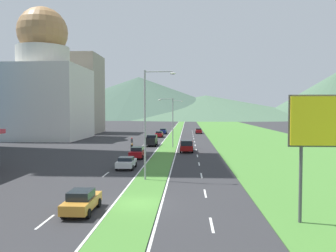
% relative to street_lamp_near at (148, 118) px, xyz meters
% --- Properties ---
extents(ground_plane, '(600.00, 600.00, 0.00)m').
position_rel_street_lamp_near_xyz_m(ground_plane, '(0.23, -8.67, -6.11)').
color(ground_plane, '#2D2D30').
extents(grass_median, '(3.20, 240.00, 0.06)m').
position_rel_street_lamp_near_xyz_m(grass_median, '(0.23, 51.33, -6.08)').
color(grass_median, '#477F33').
rests_on(grass_median, ground_plane).
extents(grass_verge_right, '(24.00, 240.00, 0.06)m').
position_rel_street_lamp_near_xyz_m(grass_verge_right, '(20.83, 51.33, -6.08)').
color(grass_verge_right, '#477F33').
rests_on(grass_verge_right, ground_plane).
extents(lane_dash_left_2, '(0.16, 2.80, 0.01)m').
position_rel_street_lamp_near_xyz_m(lane_dash_left_2, '(-4.87, -12.99, -6.11)').
color(lane_dash_left_2, silver).
rests_on(lane_dash_left_2, ground_plane).
extents(lane_dash_left_3, '(0.16, 2.80, 0.01)m').
position_rel_street_lamp_near_xyz_m(lane_dash_left_3, '(-4.87, -5.15, -6.11)').
color(lane_dash_left_3, silver).
rests_on(lane_dash_left_3, ground_plane).
extents(lane_dash_left_4, '(0.16, 2.80, 0.01)m').
position_rel_street_lamp_near_xyz_m(lane_dash_left_4, '(-4.87, 2.69, -6.11)').
color(lane_dash_left_4, silver).
rests_on(lane_dash_left_4, ground_plane).
extents(lane_dash_left_5, '(0.16, 2.80, 0.01)m').
position_rel_street_lamp_near_xyz_m(lane_dash_left_5, '(-4.87, 10.53, -6.11)').
color(lane_dash_left_5, silver).
rests_on(lane_dash_left_5, ground_plane).
extents(lane_dash_left_6, '(0.16, 2.80, 0.01)m').
position_rel_street_lamp_near_xyz_m(lane_dash_left_6, '(-4.87, 18.37, -6.11)').
color(lane_dash_left_6, silver).
rests_on(lane_dash_left_6, ground_plane).
extents(lane_dash_left_7, '(0.16, 2.80, 0.01)m').
position_rel_street_lamp_near_xyz_m(lane_dash_left_7, '(-4.87, 26.21, -6.11)').
color(lane_dash_left_7, silver).
rests_on(lane_dash_left_7, ground_plane).
extents(lane_dash_left_8, '(0.16, 2.80, 0.01)m').
position_rel_street_lamp_near_xyz_m(lane_dash_left_8, '(-4.87, 34.05, -6.11)').
color(lane_dash_left_8, silver).
rests_on(lane_dash_left_8, ground_plane).
extents(lane_dash_left_9, '(0.16, 2.80, 0.01)m').
position_rel_street_lamp_near_xyz_m(lane_dash_left_9, '(-4.87, 41.89, -6.11)').
color(lane_dash_left_9, silver).
rests_on(lane_dash_left_9, ground_plane).
extents(lane_dash_left_10, '(0.16, 2.80, 0.01)m').
position_rel_street_lamp_near_xyz_m(lane_dash_left_10, '(-4.87, 49.73, -6.11)').
color(lane_dash_left_10, silver).
rests_on(lane_dash_left_10, ground_plane).
extents(lane_dash_left_11, '(0.16, 2.80, 0.01)m').
position_rel_street_lamp_near_xyz_m(lane_dash_left_11, '(-4.87, 57.58, -6.11)').
color(lane_dash_left_11, silver).
rests_on(lane_dash_left_11, ground_plane).
extents(lane_dash_left_12, '(0.16, 2.80, 0.01)m').
position_rel_street_lamp_near_xyz_m(lane_dash_left_12, '(-4.87, 65.42, -6.11)').
color(lane_dash_left_12, silver).
rests_on(lane_dash_left_12, ground_plane).
extents(lane_dash_left_13, '(0.16, 2.80, 0.01)m').
position_rel_street_lamp_near_xyz_m(lane_dash_left_13, '(-4.87, 73.26, -6.11)').
color(lane_dash_left_13, silver).
rests_on(lane_dash_left_13, ground_plane).
extents(lane_dash_left_14, '(0.16, 2.80, 0.01)m').
position_rel_street_lamp_near_xyz_m(lane_dash_left_14, '(-4.87, 81.10, -6.11)').
color(lane_dash_left_14, silver).
rests_on(lane_dash_left_14, ground_plane).
extents(lane_dash_right_2, '(0.16, 2.80, 0.01)m').
position_rel_street_lamp_near_xyz_m(lane_dash_right_2, '(5.33, -12.99, -6.11)').
color(lane_dash_right_2, silver).
rests_on(lane_dash_right_2, ground_plane).
extents(lane_dash_right_3, '(0.16, 2.80, 0.01)m').
position_rel_street_lamp_near_xyz_m(lane_dash_right_3, '(5.33, -5.15, -6.11)').
color(lane_dash_right_3, silver).
rests_on(lane_dash_right_3, ground_plane).
extents(lane_dash_right_4, '(0.16, 2.80, 0.01)m').
position_rel_street_lamp_near_xyz_m(lane_dash_right_4, '(5.33, 2.69, -6.11)').
color(lane_dash_right_4, silver).
rests_on(lane_dash_right_4, ground_plane).
extents(lane_dash_right_5, '(0.16, 2.80, 0.01)m').
position_rel_street_lamp_near_xyz_m(lane_dash_right_5, '(5.33, 10.53, -6.11)').
color(lane_dash_right_5, silver).
rests_on(lane_dash_right_5, ground_plane).
extents(lane_dash_right_6, '(0.16, 2.80, 0.01)m').
position_rel_street_lamp_near_xyz_m(lane_dash_right_6, '(5.33, 18.37, -6.11)').
color(lane_dash_right_6, silver).
rests_on(lane_dash_right_6, ground_plane).
extents(lane_dash_right_7, '(0.16, 2.80, 0.01)m').
position_rel_street_lamp_near_xyz_m(lane_dash_right_7, '(5.33, 26.21, -6.11)').
color(lane_dash_right_7, silver).
rests_on(lane_dash_right_7, ground_plane).
extents(lane_dash_right_8, '(0.16, 2.80, 0.01)m').
position_rel_street_lamp_near_xyz_m(lane_dash_right_8, '(5.33, 34.05, -6.11)').
color(lane_dash_right_8, silver).
rests_on(lane_dash_right_8, ground_plane).
extents(lane_dash_right_9, '(0.16, 2.80, 0.01)m').
position_rel_street_lamp_near_xyz_m(lane_dash_right_9, '(5.33, 41.89, -6.11)').
color(lane_dash_right_9, silver).
rests_on(lane_dash_right_9, ground_plane).
extents(lane_dash_right_10, '(0.16, 2.80, 0.01)m').
position_rel_street_lamp_near_xyz_m(lane_dash_right_10, '(5.33, 49.73, -6.11)').
color(lane_dash_right_10, silver).
rests_on(lane_dash_right_10, ground_plane).
extents(lane_dash_right_11, '(0.16, 2.80, 0.01)m').
position_rel_street_lamp_near_xyz_m(lane_dash_right_11, '(5.33, 57.58, -6.11)').
color(lane_dash_right_11, silver).
rests_on(lane_dash_right_11, ground_plane).
extents(lane_dash_right_12, '(0.16, 2.80, 0.01)m').
position_rel_street_lamp_near_xyz_m(lane_dash_right_12, '(5.33, 65.42, -6.11)').
color(lane_dash_right_12, silver).
rests_on(lane_dash_right_12, ground_plane).
extents(lane_dash_right_13, '(0.16, 2.80, 0.01)m').
position_rel_street_lamp_near_xyz_m(lane_dash_right_13, '(5.33, 73.26, -6.11)').
color(lane_dash_right_13, silver).
rests_on(lane_dash_right_13, ground_plane).
extents(lane_dash_right_14, '(0.16, 2.80, 0.01)m').
position_rel_street_lamp_near_xyz_m(lane_dash_right_14, '(5.33, 81.10, -6.11)').
color(lane_dash_right_14, silver).
rests_on(lane_dash_right_14, ground_plane).
extents(edge_line_median_left, '(0.16, 240.00, 0.01)m').
position_rel_street_lamp_near_xyz_m(edge_line_median_left, '(-1.52, 51.33, -6.11)').
color(edge_line_median_left, silver).
rests_on(edge_line_median_left, ground_plane).
extents(edge_line_median_right, '(0.16, 240.00, 0.01)m').
position_rel_street_lamp_near_xyz_m(edge_line_median_right, '(1.98, 51.33, -6.11)').
color(edge_line_median_right, silver).
rests_on(edge_line_median_right, ground_plane).
extents(domed_building, '(19.28, 19.28, 31.25)m').
position_rel_street_lamp_near_xyz_m(domed_building, '(-30.65, 47.73, 6.48)').
color(domed_building, silver).
rests_on(domed_building, ground_plane).
extents(midrise_colored, '(13.80, 13.80, 23.36)m').
position_rel_street_lamp_near_xyz_m(midrise_colored, '(-29.51, 69.15, 5.57)').
color(midrise_colored, '#9E9384').
rests_on(midrise_colored, ground_plane).
extents(hill_far_left, '(210.23, 210.23, 37.87)m').
position_rel_street_lamp_near_xyz_m(hill_far_left, '(-42.23, 290.24, 12.83)').
color(hill_far_left, '#3D5647').
rests_on(hill_far_left, ground_plane).
extents(hill_far_center, '(220.28, 220.28, 20.21)m').
position_rel_street_lamp_near_xyz_m(hill_far_center, '(20.11, 281.65, 3.99)').
color(hill_far_center, '#47664C').
rests_on(hill_far_center, ground_plane).
extents(street_lamp_near, '(3.12, 0.37, 10.74)m').
position_rel_street_lamp_near_xyz_m(street_lamp_near, '(0.00, 0.00, 0.00)').
color(street_lamp_near, '#99999E').
rests_on(street_lamp_near, ground_plane).
extents(street_lamp_mid, '(2.79, 0.38, 9.07)m').
position_rel_street_lamp_near_xyz_m(street_lamp_mid, '(0.83, 29.80, -0.90)').
color(street_lamp_mid, '#99999E').
rests_on(street_lamp_mid, ground_plane).
extents(street_lamp_far, '(2.85, 0.35, 9.56)m').
position_rel_street_lamp_near_xyz_m(street_lamp_far, '(0.12, 59.60, -0.64)').
color(street_lamp_far, '#99999E').
rests_on(street_lamp_far, ground_plane).
extents(billboard_roadside, '(4.79, 0.28, 7.80)m').
position_rel_street_lamp_near_xyz_m(billboard_roadside, '(12.30, -12.44, -0.27)').
color(billboard_roadside, '#4C4C51').
rests_on(billboard_roadside, ground_plane).
extents(car_0, '(1.97, 4.69, 1.56)m').
position_rel_street_lamp_near_xyz_m(car_0, '(-3.23, 66.06, -5.31)').
color(car_0, navy).
rests_on(car_0, ground_plane).
extents(car_1, '(2.04, 4.00, 1.39)m').
position_rel_street_lamp_near_xyz_m(car_1, '(-3.32, 6.48, -5.38)').
color(car_1, silver).
rests_on(car_1, ground_plane).
extents(car_2, '(1.91, 4.33, 1.53)m').
position_rel_street_lamp_near_xyz_m(car_2, '(-3.40, 53.73, -5.33)').
color(car_2, maroon).
rests_on(car_2, ground_plane).
extents(car_3, '(1.86, 4.63, 1.55)m').
position_rel_street_lamp_near_xyz_m(car_3, '(7.05, 68.49, -5.32)').
color(car_3, maroon).
rests_on(car_3, ground_plane).
extents(car_4, '(1.85, 4.18, 1.53)m').
position_rel_street_lamp_near_xyz_m(car_4, '(-3.22, -10.96, -5.34)').
color(car_4, '#C6842D').
rests_on(car_4, ground_plane).
extents(car_5, '(2.00, 4.71, 1.61)m').
position_rel_street_lamp_near_xyz_m(car_5, '(-3.33, 15.51, -5.30)').
color(car_5, maroon).
rests_on(car_5, ground_plane).
extents(pickup_truck_0, '(2.18, 5.40, 2.00)m').
position_rel_street_lamp_near_xyz_m(pickup_truck_0, '(3.68, 23.13, -5.13)').
color(pickup_truck_0, maroon).
rests_on(pickup_truck_0, ground_plane).
extents(pickup_truck_1, '(2.18, 5.40, 2.00)m').
position_rel_street_lamp_near_xyz_m(pickup_truck_1, '(-3.17, 32.97, -5.13)').
color(pickup_truck_1, black).
rests_on(pickup_truck_1, ground_plane).
extents(motorcycle_rider, '(0.36, 2.00, 1.80)m').
position_rel_street_lamp_near_xyz_m(motorcycle_rider, '(-6.49, 29.98, -5.37)').
color(motorcycle_rider, black).
rests_on(motorcycle_rider, ground_plane).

